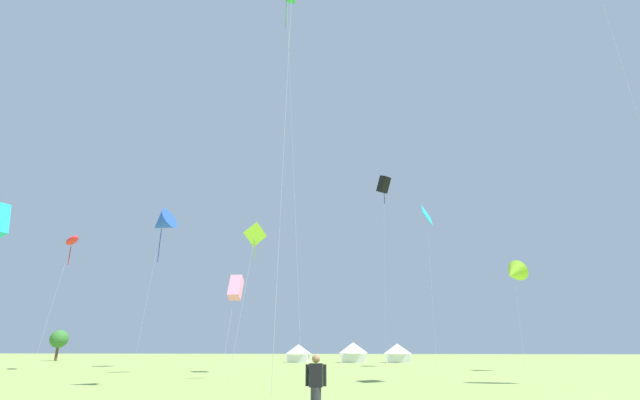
{
  "coord_description": "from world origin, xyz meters",
  "views": [
    {
      "loc": [
        5.31,
        -5.22,
        1.86
      ],
      "look_at": [
        0.0,
        32.0,
        14.36
      ],
      "focal_mm": 25.28,
      "sensor_mm": 36.0,
      "label": 1
    }
  ],
  "objects_px": {
    "kite_pink_box": "(236,288)",
    "tree_distant_left": "(59,339)",
    "person_spectator": "(316,389)",
    "kite_black_box": "(384,185)",
    "festival_tent_center": "(353,351)",
    "kite_lime_diamond": "(255,237)",
    "kite_cyan_diamond": "(427,216)",
    "kite_lime_delta": "(514,273)",
    "festival_tent_left": "(397,352)",
    "kite_red_parafoil": "(72,241)",
    "festival_tent_right": "(298,352)",
    "kite_blue_delta": "(162,223)"
  },
  "relations": [
    {
      "from": "kite_pink_box",
      "to": "tree_distant_left",
      "type": "distance_m",
      "value": 55.41
    },
    {
      "from": "person_spectator",
      "to": "tree_distant_left",
      "type": "xyz_separation_m",
      "value": [
        -54.12,
        61.21,
        2.7
      ]
    },
    {
      "from": "tree_distant_left",
      "to": "kite_black_box",
      "type": "bearing_deg",
      "value": -19.71
    },
    {
      "from": "kite_black_box",
      "to": "festival_tent_center",
      "type": "height_order",
      "value": "kite_black_box"
    },
    {
      "from": "kite_lime_diamond",
      "to": "person_spectator",
      "type": "xyz_separation_m",
      "value": [
        6.94,
        -17.02,
        -8.52
      ]
    },
    {
      "from": "kite_pink_box",
      "to": "kite_cyan_diamond",
      "type": "bearing_deg",
      "value": 37.73
    },
    {
      "from": "kite_black_box",
      "to": "tree_distant_left",
      "type": "height_order",
      "value": "kite_black_box"
    },
    {
      "from": "kite_lime_delta",
      "to": "festival_tent_left",
      "type": "bearing_deg",
      "value": 111.98
    },
    {
      "from": "kite_cyan_diamond",
      "to": "kite_red_parafoil",
      "type": "relative_size",
      "value": 1.42
    },
    {
      "from": "kite_cyan_diamond",
      "to": "kite_red_parafoil",
      "type": "bearing_deg",
      "value": -161.79
    },
    {
      "from": "kite_pink_box",
      "to": "kite_lime_diamond",
      "type": "height_order",
      "value": "kite_lime_diamond"
    },
    {
      "from": "festival_tent_left",
      "to": "festival_tent_center",
      "type": "bearing_deg",
      "value": -180.0
    },
    {
      "from": "festival_tent_center",
      "to": "festival_tent_left",
      "type": "distance_m",
      "value": 6.53
    },
    {
      "from": "kite_red_parafoil",
      "to": "kite_black_box",
      "type": "xyz_separation_m",
      "value": [
        32.18,
        12.51,
        9.06
      ]
    },
    {
      "from": "kite_lime_delta",
      "to": "kite_black_box",
      "type": "height_order",
      "value": "kite_black_box"
    },
    {
      "from": "kite_cyan_diamond",
      "to": "kite_pink_box",
      "type": "height_order",
      "value": "kite_cyan_diamond"
    },
    {
      "from": "kite_cyan_diamond",
      "to": "festival_tent_right",
      "type": "distance_m",
      "value": 30.24
    },
    {
      "from": "kite_lime_diamond",
      "to": "kite_red_parafoil",
      "type": "bearing_deg",
      "value": 153.4
    },
    {
      "from": "kite_lime_diamond",
      "to": "kite_black_box",
      "type": "bearing_deg",
      "value": 68.74
    },
    {
      "from": "festival_tent_center",
      "to": "tree_distant_left",
      "type": "relative_size",
      "value": 0.87
    },
    {
      "from": "kite_pink_box",
      "to": "kite_lime_diamond",
      "type": "relative_size",
      "value": 0.79
    },
    {
      "from": "kite_red_parafoil",
      "to": "tree_distant_left",
      "type": "relative_size",
      "value": 2.58
    },
    {
      "from": "kite_lime_diamond",
      "to": "festival_tent_right",
      "type": "xyz_separation_m",
      "value": [
        -4.6,
        41.3,
        -7.93
      ]
    },
    {
      "from": "kite_black_box",
      "to": "tree_distant_left",
      "type": "xyz_separation_m",
      "value": [
        -56.5,
        20.24,
        -18.03
      ]
    },
    {
      "from": "kite_cyan_diamond",
      "to": "kite_lime_diamond",
      "type": "bearing_deg",
      "value": -121.13
    },
    {
      "from": "festival_tent_center",
      "to": "kite_red_parafoil",
      "type": "bearing_deg",
      "value": -131.74
    },
    {
      "from": "kite_pink_box",
      "to": "kite_blue_delta",
      "type": "height_order",
      "value": "kite_blue_delta"
    },
    {
      "from": "kite_lime_delta",
      "to": "person_spectator",
      "type": "xyz_separation_m",
      "value": [
        -14.06,
        -31.84,
        -7.84
      ]
    },
    {
      "from": "kite_pink_box",
      "to": "tree_distant_left",
      "type": "height_order",
      "value": "kite_pink_box"
    },
    {
      "from": "kite_black_box",
      "to": "person_spectator",
      "type": "relative_size",
      "value": 13.16
    },
    {
      "from": "kite_lime_diamond",
      "to": "person_spectator",
      "type": "distance_m",
      "value": 20.26
    },
    {
      "from": "kite_blue_delta",
      "to": "festival_tent_right",
      "type": "distance_m",
      "value": 29.46
    },
    {
      "from": "kite_red_parafoil",
      "to": "kite_blue_delta",
      "type": "bearing_deg",
      "value": 55.33
    },
    {
      "from": "kite_pink_box",
      "to": "person_spectator",
      "type": "xyz_separation_m",
      "value": [
        11.25,
        -26.3,
        -6.25
      ]
    },
    {
      "from": "person_spectator",
      "to": "tree_distant_left",
      "type": "bearing_deg",
      "value": 131.48
    },
    {
      "from": "kite_cyan_diamond",
      "to": "tree_distant_left",
      "type": "xyz_separation_m",
      "value": [
        -61.48,
        20.52,
        -13.6
      ]
    },
    {
      "from": "kite_pink_box",
      "to": "festival_tent_left",
      "type": "distance_m",
      "value": 35.65
    },
    {
      "from": "kite_pink_box",
      "to": "kite_lime_diamond",
      "type": "xyz_separation_m",
      "value": [
        4.31,
        -9.28,
        2.27
      ]
    },
    {
      "from": "kite_pink_box",
      "to": "person_spectator",
      "type": "bearing_deg",
      "value": -66.84
    },
    {
      "from": "tree_distant_left",
      "to": "person_spectator",
      "type": "bearing_deg",
      "value": -48.52
    },
    {
      "from": "kite_pink_box",
      "to": "festival_tent_right",
      "type": "bearing_deg",
      "value": 90.52
    },
    {
      "from": "kite_red_parafoil",
      "to": "festival_tent_left",
      "type": "height_order",
      "value": "kite_red_parafoil"
    },
    {
      "from": "tree_distant_left",
      "to": "kite_cyan_diamond",
      "type": "bearing_deg",
      "value": -18.46
    },
    {
      "from": "kite_cyan_diamond",
      "to": "festival_tent_center",
      "type": "relative_size",
      "value": 4.23
    },
    {
      "from": "kite_red_parafoil",
      "to": "festival_tent_center",
      "type": "relative_size",
      "value": 2.98
    },
    {
      "from": "person_spectator",
      "to": "kite_blue_delta",
      "type": "bearing_deg",
      "value": 123.81
    },
    {
      "from": "kite_red_parafoil",
      "to": "kite_blue_delta",
      "type": "xyz_separation_m",
      "value": [
        5.46,
        7.89,
        3.79
      ]
    },
    {
      "from": "tree_distant_left",
      "to": "festival_tent_right",
      "type": "bearing_deg",
      "value": -3.89
    },
    {
      "from": "kite_cyan_diamond",
      "to": "tree_distant_left",
      "type": "height_order",
      "value": "kite_cyan_diamond"
    },
    {
      "from": "kite_red_parafoil",
      "to": "kite_black_box",
      "type": "bearing_deg",
      "value": 21.24
    }
  ]
}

